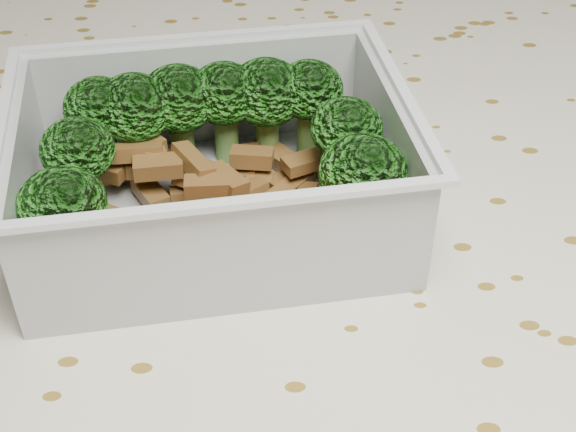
{
  "coord_description": "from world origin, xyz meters",
  "views": [
    {
      "loc": [
        -0.02,
        -0.31,
        1.03
      ],
      "look_at": [
        -0.01,
        -0.01,
        0.78
      ],
      "focal_mm": 50.0,
      "sensor_mm": 36.0,
      "label": 1
    }
  ],
  "objects": [
    {
      "name": "sausage",
      "position": [
        -0.04,
        -0.02,
        0.78
      ],
      "size": [
        0.17,
        0.04,
        0.03
      ],
      "color": "red",
      "rests_on": "lunch_container"
    },
    {
      "name": "meat_pile",
      "position": [
        -0.05,
        0.03,
        0.77
      ],
      "size": [
        0.13,
        0.08,
        0.03
      ],
      "color": "brown",
      "rests_on": "lunch_container"
    },
    {
      "name": "dining_table",
      "position": [
        0.0,
        0.0,
        0.67
      ],
      "size": [
        1.4,
        0.9,
        0.75
      ],
      "color": "brown",
      "rests_on": "ground"
    },
    {
      "name": "lunch_container",
      "position": [
        -0.05,
        0.02,
        0.78
      ],
      "size": [
        0.22,
        0.18,
        0.07
      ],
      "color": "silver",
      "rests_on": "tablecloth"
    },
    {
      "name": "tablecloth",
      "position": [
        0.0,
        0.0,
        0.72
      ],
      "size": [
        1.46,
        0.96,
        0.19
      ],
      "color": "beige",
      "rests_on": "dining_table"
    },
    {
      "name": "broccoli_florets",
      "position": [
        -0.05,
        0.04,
        0.8
      ],
      "size": [
        0.18,
        0.14,
        0.06
      ],
      "color": "#608C3F",
      "rests_on": "lunch_container"
    }
  ]
}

